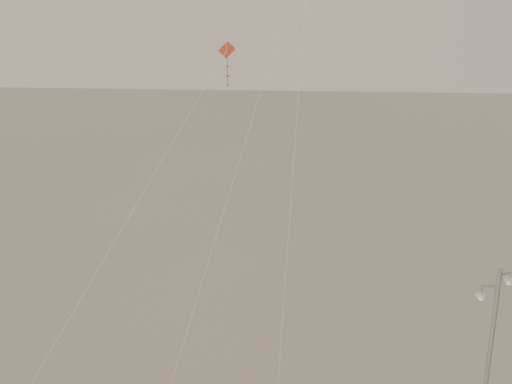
{
  "coord_description": "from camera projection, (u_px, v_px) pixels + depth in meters",
  "views": [
    {
      "loc": [
        0.08,
        -19.31,
        19.58
      ],
      "look_at": [
        -1.42,
        5.0,
        11.06
      ],
      "focal_mm": 50.0,
      "sensor_mm": 36.0,
      "label": 1
    }
  ],
  "objects": [
    {
      "name": "street_lamp",
      "position": [
        489.0,
        357.0,
        27.74
      ],
      "size": [
        1.56,
        0.78,
        8.13
      ],
      "color": "gray",
      "rests_on": "ground"
    },
    {
      "name": "kite_1",
      "position": [
        283.0,
        20.0,
        28.67
      ],
      "size": [
        6.79,
        15.86,
        21.76
      ],
      "rotation": [
        0.0,
        0.0,
        -0.58
      ],
      "color": "#302928",
      "rests_on": "ground"
    },
    {
      "name": "kite_3",
      "position": [
        148.0,
        187.0,
        23.99
      ],
      "size": [
        9.96,
        7.25,
        16.47
      ],
      "rotation": [
        0.0,
        0.0,
        0.03
      ],
      "color": "maroon",
      "rests_on": "ground"
    }
  ]
}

